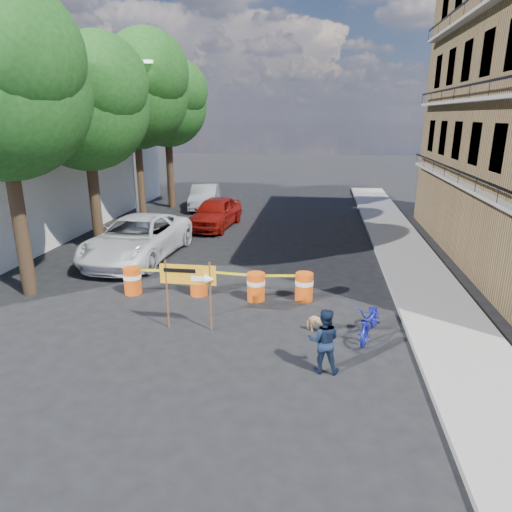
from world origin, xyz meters
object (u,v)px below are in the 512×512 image
(bicycle, at_px, (371,305))
(pedestrian, at_px, (324,341))
(barrel_mid_right, at_px, (256,286))
(barrel_far_left, at_px, (133,280))
(barrel_mid_left, at_px, (199,281))
(suv_white, at_px, (137,238))
(barrel_far_right, at_px, (304,286))
(detour_sign, at_px, (196,280))
(dog, at_px, (318,323))
(sedan_silver, at_px, (204,197))
(sedan_red, at_px, (215,213))

(bicycle, bearing_deg, pedestrian, -106.06)
(barrel_mid_right, height_order, bicycle, bicycle)
(barrel_far_left, bearing_deg, pedestrian, -32.61)
(barrel_mid_left, relative_size, pedestrian, 0.59)
(suv_white, bearing_deg, barrel_far_right, -23.54)
(barrel_far_right, relative_size, detour_sign, 0.46)
(barrel_far_left, distance_m, suv_white, 3.95)
(bicycle, distance_m, dog, 1.49)
(sedan_silver, bearing_deg, bicycle, -70.33)
(suv_white, relative_size, sedan_silver, 1.38)
(suv_white, bearing_deg, sedan_silver, 93.00)
(barrel_far_right, bearing_deg, dog, -78.17)
(barrel_far_left, relative_size, sedan_silver, 0.20)
(barrel_far_right, xyz_separation_m, bicycle, (1.81, -2.31, 0.45))
(barrel_mid_right, relative_size, barrel_far_right, 1.00)
(barrel_far_left, relative_size, barrel_mid_right, 1.00)
(detour_sign, height_order, suv_white, detour_sign)
(suv_white, bearing_deg, barrel_mid_right, -31.11)
(barrel_mid_left, relative_size, suv_white, 0.15)
(barrel_far_left, relative_size, suv_white, 0.15)
(barrel_mid_right, height_order, pedestrian, pedestrian)
(bicycle, bearing_deg, barrel_far_left, -178.63)
(bicycle, bearing_deg, barrel_far_right, 145.33)
(barrel_mid_right, xyz_separation_m, sedan_red, (-3.47, 9.49, 0.32))
(barrel_far_right, height_order, bicycle, bicycle)
(barrel_mid_left, height_order, sedan_red, sedan_red)
(bicycle, bearing_deg, detour_sign, -160.42)
(pedestrian, relative_size, dog, 2.24)
(barrel_mid_left, distance_m, barrel_mid_right, 1.92)
(barrel_far_left, distance_m, sedan_red, 9.53)
(detour_sign, height_order, bicycle, detour_sign)
(detour_sign, height_order, sedan_silver, detour_sign)
(barrel_far_right, bearing_deg, detour_sign, -138.30)
(pedestrian, xyz_separation_m, bicycle, (1.22, 1.86, 0.16))
(pedestrian, relative_size, suv_white, 0.25)
(barrel_mid_left, xyz_separation_m, dog, (3.88, -2.23, -0.18))
(barrel_far_right, distance_m, bicycle, 2.97)
(barrel_mid_right, height_order, suv_white, suv_white)
(detour_sign, relative_size, sedan_silver, 0.44)
(bicycle, bearing_deg, sedan_red, 137.51)
(sedan_red, bearing_deg, barrel_mid_right, -63.44)
(barrel_mid_left, relative_size, barrel_far_right, 1.00)
(barrel_mid_right, bearing_deg, sedan_silver, 110.08)
(barrel_far_right, height_order, suv_white, suv_white)
(detour_sign, bearing_deg, dog, 4.57)
(barrel_far_left, height_order, sedan_red, sedan_red)
(dog, xyz_separation_m, suv_white, (-7.36, 5.75, 0.57))
(detour_sign, bearing_deg, sedan_red, 100.57)
(dog, bearing_deg, pedestrian, -161.68)
(dog, relative_size, sedan_red, 0.15)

